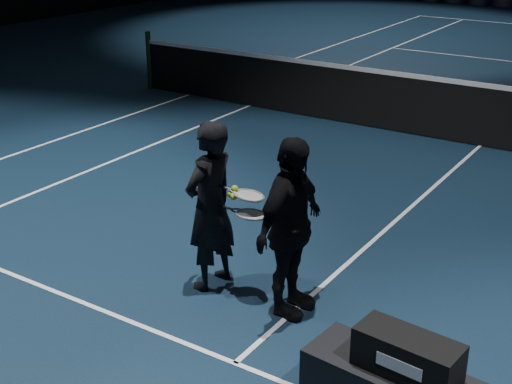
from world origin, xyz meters
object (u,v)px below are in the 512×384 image
racket_bag (408,355)px  racket_upper (249,195)px  racket_lower (251,214)px  player_b (290,228)px  tennis_balls (233,193)px  player_a (210,206)px

racket_bag → racket_upper: racket_upper is taller
racket_lower → player_b: bearing=0.0°
racket_lower → racket_upper: size_ratio=1.00×
racket_upper → player_b: bearing=-9.1°
racket_upper → tennis_balls: bearing=-170.4°
player_b → tennis_balls: size_ratio=13.41×
racket_bag → player_b: player_b is taller
player_b → racket_upper: (-0.45, 0.05, 0.18)m
player_b → racket_upper: 0.49m
player_b → player_a: bearing=89.6°
player_a → racket_lower: player_a is taller
racket_lower → tennis_balls: size_ratio=5.67×
racket_bag → player_a: size_ratio=0.44×
racket_upper → player_a: bearing=-178.3°
racket_lower → tennis_balls: bearing=178.5°
tennis_balls → racket_lower: bearing=-2.2°
racket_bag → player_b: (-1.41, 0.84, 0.24)m
player_a → racket_upper: size_ratio=2.37×
player_a → player_b: bearing=94.3°
racket_bag → racket_lower: bearing=160.6°
player_b → racket_upper: bearing=84.6°
racket_lower → racket_bag: bearing=-24.4°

